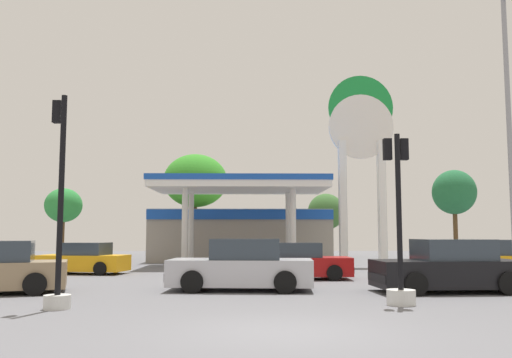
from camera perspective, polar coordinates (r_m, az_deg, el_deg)
ground_plane at (r=10.50m, az=3.00°, el=-15.79°), size 90.00×90.00×0.00m
gas_station at (r=35.51m, az=-1.64°, el=-5.40°), size 11.41×12.64×4.81m
station_pole_sign at (r=31.28m, az=11.03°, el=3.44°), size 3.68×0.56×10.79m
car_0 at (r=21.96m, az=4.57°, el=-8.76°), size 4.06×1.87×1.45m
car_1 at (r=24.33m, az=24.15°, el=-7.86°), size 4.68×2.83×1.56m
car_2 at (r=17.71m, az=-1.52°, el=-9.23°), size 4.72×2.35×1.65m
car_5 at (r=25.89m, az=-17.66°, el=-8.09°), size 4.14×2.32×1.40m
car_6 at (r=18.17m, az=19.65°, el=-8.82°), size 4.70×2.32×1.64m
traffic_signal_0 at (r=14.63m, az=14.86°, el=-7.14°), size 0.74×0.74×4.44m
traffic_signal_1 at (r=14.24m, az=-20.05°, el=-5.91°), size 0.65×0.68×5.29m
tree_0 at (r=44.01m, az=-19.60°, el=-2.65°), size 2.80×2.80×5.24m
tree_1 at (r=40.10m, az=-6.39°, el=-0.20°), size 4.67×4.67×7.61m
tree_2 at (r=42.39m, az=7.37°, el=-3.46°), size 2.80×2.80×4.87m
tree_3 at (r=42.31m, az=20.13°, el=-1.35°), size 3.16×3.16×6.44m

